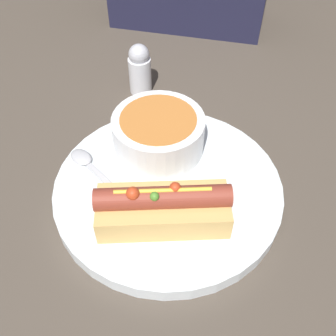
{
  "coord_description": "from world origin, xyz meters",
  "views": [
    {
      "loc": [
        0.07,
        -0.3,
        0.39
      ],
      "look_at": [
        0.0,
        0.0,
        0.05
      ],
      "focal_mm": 42.0,
      "sensor_mm": 36.0,
      "label": 1
    }
  ],
  "objects": [
    {
      "name": "ground_plane",
      "position": [
        0.0,
        0.0,
        0.0
      ],
      "size": [
        4.0,
        4.0,
        0.0
      ],
      "primitive_type": "plane",
      "color": "#4C4238"
    },
    {
      "name": "dinner_plate",
      "position": [
        0.0,
        0.0,
        0.01
      ],
      "size": [
        0.28,
        0.28,
        0.02
      ],
      "color": "white",
      "rests_on": "ground_plane"
    },
    {
      "name": "hot_dog",
      "position": [
        0.01,
        -0.05,
        0.04
      ],
      "size": [
        0.16,
        0.1,
        0.06
      ],
      "rotation": [
        0.0,
        0.0,
        0.27
      ],
      "color": "#DBAD60",
      "rests_on": "dinner_plate"
    },
    {
      "name": "soup_bowl",
      "position": [
        -0.03,
        0.06,
        0.05
      ],
      "size": [
        0.12,
        0.12,
        0.05
      ],
      "color": "white",
      "rests_on": "dinner_plate"
    },
    {
      "name": "spoon",
      "position": [
        -0.09,
        -0.0,
        0.02
      ],
      "size": [
        0.15,
        0.11,
        0.01
      ],
      "rotation": [
        0.0,
        0.0,
        2.54
      ],
      "color": "#B7B7BC",
      "rests_on": "dinner_plate"
    },
    {
      "name": "salt_shaker",
      "position": [
        -0.09,
        0.2,
        0.04
      ],
      "size": [
        0.04,
        0.04,
        0.08
      ],
      "color": "silver",
      "rests_on": "ground_plane"
    }
  ]
}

